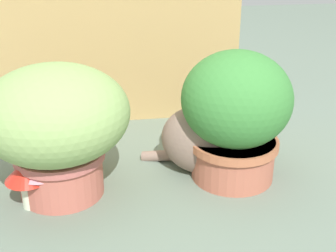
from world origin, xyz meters
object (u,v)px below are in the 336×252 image
(leafy_planter, at_px, (236,113))
(mushroom_ornament_pink, at_px, (40,173))
(cat, at_px, (209,137))
(mushroom_ornament_red, at_px, (27,173))
(grass_planter, at_px, (56,123))

(leafy_planter, xyz_separation_m, mushroom_ornament_pink, (-0.56, -0.08, -0.11))
(cat, bearing_deg, leafy_planter, -28.79)
(mushroom_ornament_red, relative_size, mushroom_ornament_pink, 1.04)
(cat, bearing_deg, mushroom_ornament_red, -167.22)
(mushroom_ornament_pink, bearing_deg, grass_planter, 51.05)
(grass_planter, bearing_deg, mushroom_ornament_red, -143.84)
(leafy_planter, height_order, mushroom_ornament_pink, leafy_planter)
(grass_planter, bearing_deg, cat, 7.46)
(mushroom_ornament_red, height_order, mushroom_ornament_pink, mushroom_ornament_red)
(grass_planter, xyz_separation_m, cat, (0.44, 0.06, -0.10))
(cat, bearing_deg, grass_planter, -172.54)
(cat, relative_size, mushroom_ornament_red, 2.45)
(cat, xyz_separation_m, mushroom_ornament_red, (-0.53, -0.12, -0.02))
(grass_planter, xyz_separation_m, leafy_planter, (0.51, 0.02, -0.01))
(grass_planter, distance_m, mushroom_ornament_pink, 0.14)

